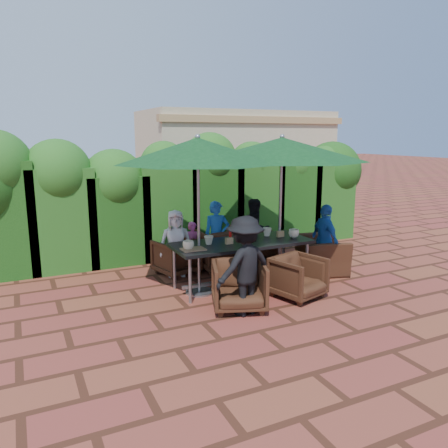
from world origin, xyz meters
name	(u,v)px	position (x,y,z in m)	size (l,w,h in m)	color
ground	(239,285)	(0.00, 0.00, 0.00)	(80.00, 80.00, 0.00)	brown
dining_table	(242,246)	(0.03, -0.04, 0.67)	(2.28, 0.90, 0.75)	black
umbrella_left	(198,151)	(-0.72, -0.06, 2.21)	(2.51, 2.51, 2.46)	gray
umbrella_right	(282,149)	(0.79, 0.02, 2.21)	(2.81, 2.81, 2.46)	gray
chair_far_left	(176,255)	(-0.72, 1.02, 0.35)	(0.68, 0.64, 0.70)	black
chair_far_mid	(219,246)	(0.11, 1.00, 0.42)	(0.81, 0.76, 0.84)	black
chair_far_right	(254,245)	(0.82, 0.95, 0.37)	(0.72, 0.67, 0.74)	black
chair_near_left	(239,283)	(-0.46, -0.89, 0.38)	(0.74, 0.69, 0.76)	black
chair_near_right	(298,275)	(0.57, -0.88, 0.35)	(0.68, 0.64, 0.70)	black
chair_end_right	(320,249)	(1.68, 0.04, 0.42)	(0.96, 0.62, 0.84)	black
adult_far_left	(176,243)	(-0.75, 0.95, 0.59)	(0.58, 0.34, 1.17)	silver
adult_far_mid	(217,236)	(0.02, 0.90, 0.64)	(0.46, 0.38, 1.28)	#215FB4
adult_far_right	(256,232)	(0.83, 0.91, 0.64)	(0.61, 0.37, 1.27)	black
adult_near_left	(245,266)	(-0.47, -1.08, 0.69)	(0.89, 0.41, 1.38)	black
adult_end_right	(325,239)	(1.70, -0.07, 0.62)	(0.73, 0.37, 1.25)	#215FB4
child_left	(193,246)	(-0.38, 1.09, 0.45)	(0.33, 0.27, 0.91)	#DE4E9C
child_right	(237,247)	(0.47, 1.00, 0.36)	(0.26, 0.21, 0.73)	#804DA7
pedestrian_a	(221,196)	(1.64, 4.18, 0.88)	(1.65, 0.59, 1.76)	green
pedestrian_b	(251,196)	(2.67, 4.40, 0.80)	(0.76, 0.47, 1.59)	#DE4E9C
pedestrian_c	(275,194)	(3.32, 4.22, 0.82)	(1.05, 0.48, 1.64)	gray
cup_a	(188,245)	(-0.93, -0.15, 0.82)	(0.17, 0.17, 0.14)	beige
cup_b	(209,240)	(-0.52, 0.02, 0.82)	(0.15, 0.15, 0.14)	beige
cup_c	(249,240)	(0.07, -0.20, 0.81)	(0.14, 0.14, 0.11)	beige
cup_d	(267,232)	(0.61, 0.13, 0.82)	(0.15, 0.15, 0.14)	beige
cup_e	(294,233)	(0.95, -0.17, 0.82)	(0.18, 0.18, 0.14)	beige
ketchup_bottle	(230,236)	(-0.13, 0.05, 0.83)	(0.04, 0.04, 0.17)	#B20C0A
sauce_bottle	(231,236)	(-0.11, 0.07, 0.83)	(0.04, 0.04, 0.17)	#4C230C
serving_tray	(193,249)	(-0.87, -0.19, 0.76)	(0.35, 0.25, 0.02)	#9A6C4A
number_block_left	(229,241)	(-0.22, -0.09, 0.80)	(0.12, 0.06, 0.10)	tan
number_block_right	(280,234)	(0.78, -0.02, 0.80)	(0.12, 0.06, 0.10)	tan
hedge_wall	(171,190)	(-0.37, 2.32, 1.35)	(9.10, 1.60, 2.55)	#15390F
building	(236,161)	(3.50, 6.99, 1.61)	(6.20, 3.08, 3.20)	#C7B594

